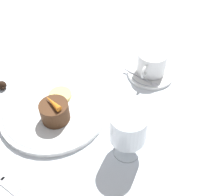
{
  "coord_description": "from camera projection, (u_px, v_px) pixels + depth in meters",
  "views": [
    {
      "loc": [
        0.29,
        0.29,
        0.5
      ],
      "look_at": [
        -0.09,
        0.08,
        0.04
      ],
      "focal_mm": 42.0,
      "sensor_mm": 36.0,
      "label": 1
    }
  ],
  "objects": [
    {
      "name": "wine_glass",
      "position": [
        129.0,
        128.0,
        0.52
      ],
      "size": [
        0.08,
        0.08,
        0.12
      ],
      "color": "silver",
      "rests_on": "ground_plane"
    },
    {
      "name": "saucer",
      "position": [
        151.0,
        73.0,
        0.75
      ],
      "size": [
        0.13,
        0.13,
        0.01
      ],
      "color": "white",
      "rests_on": "ground_plane"
    },
    {
      "name": "carrot_garnish",
      "position": [
        53.0,
        103.0,
        0.59
      ],
      "size": [
        0.03,
        0.05,
        0.01
      ],
      "color": "orange",
      "rests_on": "dessert_cake"
    },
    {
      "name": "spoon",
      "position": [
        145.0,
        79.0,
        0.73
      ],
      "size": [
        0.03,
        0.12,
        0.0
      ],
      "color": "silver",
      "rests_on": "saucer"
    },
    {
      "name": "pineapple_slice",
      "position": [
        60.0,
        95.0,
        0.67
      ],
      "size": [
        0.06,
        0.06,
        0.01
      ],
      "color": "#EFE075",
      "rests_on": "dinner_plate"
    },
    {
      "name": "dinner_plate",
      "position": [
        54.0,
        109.0,
        0.65
      ],
      "size": [
        0.27,
        0.27,
        0.01
      ],
      "color": "white",
      "rests_on": "ground_plane"
    },
    {
      "name": "coffee_cup",
      "position": [
        152.0,
        62.0,
        0.73
      ],
      "size": [
        0.11,
        0.08,
        0.06
      ],
      "color": "white",
      "rests_on": "saucer"
    },
    {
      "name": "dessert_cake",
      "position": [
        55.0,
        112.0,
        0.61
      ],
      "size": [
        0.07,
        0.07,
        0.05
      ],
      "color": "#4C2D19",
      "rests_on": "dinner_plate"
    },
    {
      "name": "chocolate_truffle",
      "position": [
        2.0,
        85.0,
        0.71
      ],
      "size": [
        0.02,
        0.02,
        0.02
      ],
      "color": "black",
      "rests_on": "ground_plane"
    },
    {
      "name": "ground_plane",
      "position": [
        66.0,
        122.0,
        0.64
      ],
      "size": [
        3.0,
        3.0,
        0.0
      ],
      "primitive_type": "plane",
      "color": "white"
    }
  ]
}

